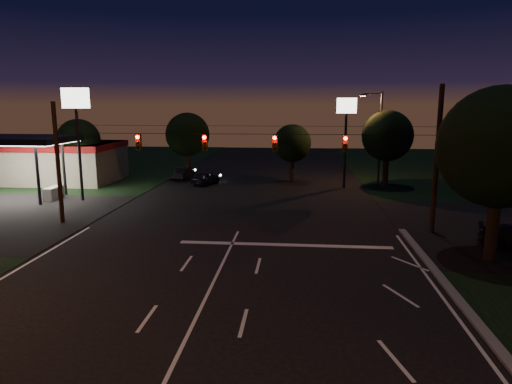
# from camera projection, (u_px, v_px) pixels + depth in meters

# --- Properties ---
(ground) EXTENTS (140.00, 140.00, 0.00)m
(ground) POSITION_uv_depth(u_px,v_px,m) (181.00, 349.00, 14.80)
(ground) COLOR black
(ground) RESTS_ON ground
(stop_bar) EXTENTS (12.00, 0.50, 0.01)m
(stop_bar) POSITION_uv_depth(u_px,v_px,m) (285.00, 245.00, 25.76)
(stop_bar) COLOR silver
(stop_bar) RESTS_ON ground
(utility_pole_right) EXTENTS (0.30, 0.30, 9.00)m
(utility_pole_right) POSITION_uv_depth(u_px,v_px,m) (431.00, 232.00, 28.35)
(utility_pole_right) COLOR black
(utility_pole_right) RESTS_ON ground
(utility_pole_left) EXTENTS (0.28, 0.28, 8.00)m
(utility_pole_left) POSITION_uv_depth(u_px,v_px,m) (63.00, 223.00, 30.57)
(utility_pole_left) COLOR black
(utility_pole_left) RESTS_ON ground
(signal_span) EXTENTS (24.00, 0.40, 1.56)m
(signal_span) POSITION_uv_depth(u_px,v_px,m) (240.00, 142.00, 28.39)
(signal_span) COLOR black
(signal_span) RESTS_ON ground
(gas_station) EXTENTS (14.20, 16.10, 5.25)m
(gas_station) POSITION_uv_depth(u_px,v_px,m) (45.00, 159.00, 46.08)
(gas_station) COLOR gray
(gas_station) RESTS_ON ground
(pole_sign_left_near) EXTENTS (2.20, 0.30, 9.10)m
(pole_sign_left_near) POSITION_uv_depth(u_px,v_px,m) (77.00, 115.00, 36.28)
(pole_sign_left_near) COLOR black
(pole_sign_left_near) RESTS_ON ground
(pole_sign_right) EXTENTS (1.80, 0.30, 8.40)m
(pole_sign_right) POSITION_uv_depth(u_px,v_px,m) (346.00, 122.00, 42.20)
(pole_sign_right) COLOR black
(pole_sign_right) RESTS_ON ground
(street_light_right_far) EXTENTS (2.20, 0.35, 9.00)m
(street_light_right_far) POSITION_uv_depth(u_px,v_px,m) (378.00, 131.00, 44.05)
(street_light_right_far) COLOR black
(street_light_right_far) RESTS_ON ground
(tree_right_near) EXTENTS (6.00, 6.00, 8.76)m
(tree_right_near) POSITION_uv_depth(u_px,v_px,m) (499.00, 149.00, 22.41)
(tree_right_near) COLOR black
(tree_right_near) RESTS_ON ground
(tree_far_a) EXTENTS (4.20, 4.20, 6.42)m
(tree_far_a) POSITION_uv_depth(u_px,v_px,m) (79.00, 141.00, 45.10)
(tree_far_a) COLOR black
(tree_far_a) RESTS_ON ground
(tree_far_b) EXTENTS (4.60, 4.60, 6.98)m
(tree_far_b) POSITION_uv_depth(u_px,v_px,m) (188.00, 135.00, 48.03)
(tree_far_b) COLOR black
(tree_far_b) RESTS_ON ground
(tree_far_c) EXTENTS (3.80, 3.80, 5.86)m
(tree_far_c) POSITION_uv_depth(u_px,v_px,m) (292.00, 144.00, 46.14)
(tree_far_c) COLOR black
(tree_far_c) RESTS_ON ground
(tree_far_d) EXTENTS (4.80, 4.80, 7.30)m
(tree_far_d) POSITION_uv_depth(u_px,v_px,m) (387.00, 136.00, 43.20)
(tree_far_d) COLOR black
(tree_far_d) RESTS_ON ground
(tree_far_e) EXTENTS (4.00, 4.00, 6.18)m
(tree_far_e) POSITION_uv_depth(u_px,v_px,m) (483.00, 147.00, 40.62)
(tree_far_e) COLOR black
(tree_far_e) RESTS_ON ground
(car_oncoming_a) EXTENTS (2.59, 4.05, 1.29)m
(car_oncoming_a) POSITION_uv_depth(u_px,v_px,m) (206.00, 178.00, 45.06)
(car_oncoming_a) COLOR black
(car_oncoming_a) RESTS_ON ground
(car_oncoming_b) EXTENTS (1.71, 3.91, 1.25)m
(car_oncoming_b) POSITION_uv_depth(u_px,v_px,m) (184.00, 173.00, 48.52)
(car_oncoming_b) COLOR black
(car_oncoming_b) RESTS_ON ground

